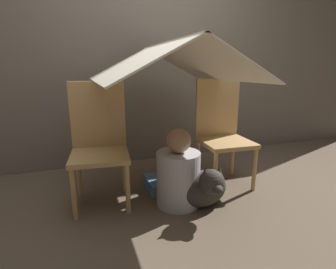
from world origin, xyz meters
TOP-DOWN VIEW (x-y plane):
  - ground_plane at (0.00, 0.00)m, footprint 8.80×8.80m
  - wall_back at (0.00, 1.18)m, footprint 7.00×0.05m
  - chair_left at (-0.55, 0.33)m, footprint 0.48×0.48m
  - chair_right at (0.56, 0.33)m, footprint 0.46×0.46m
  - sheet_canopy at (0.00, 0.24)m, footprint 1.12×1.29m
  - person_front at (0.02, 0.04)m, footprint 0.34×0.34m
  - dog at (0.17, -0.09)m, footprint 0.42×0.40m
  - floor_cushion at (0.05, 0.34)m, footprint 0.40×0.32m

SIDE VIEW (x-z plane):
  - ground_plane at x=0.00m, z-range 0.00..0.00m
  - floor_cushion at x=0.05m, z-range 0.00..0.10m
  - dog at x=0.17m, z-range -0.02..0.37m
  - person_front at x=0.02m, z-range -0.06..0.56m
  - chair_left at x=-0.55m, z-range 0.03..0.99m
  - chair_right at x=0.56m, z-range 0.03..0.99m
  - sheet_canopy at x=0.00m, z-range 0.96..1.26m
  - wall_back at x=0.00m, z-range 0.00..2.50m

